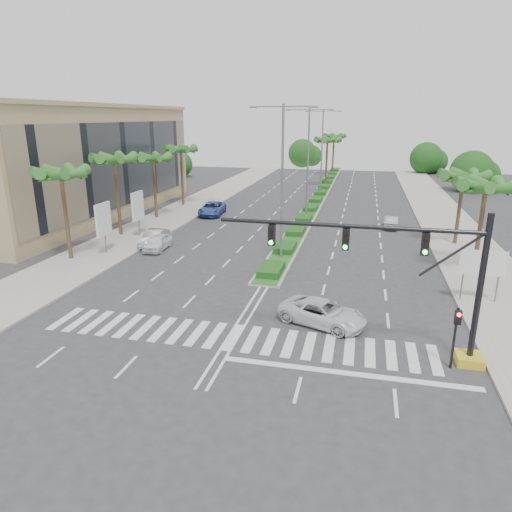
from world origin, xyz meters
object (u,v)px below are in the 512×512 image
Objects in this scene: car_crossing at (323,313)px; car_parked_d at (210,207)px; car_parked_a at (158,242)px; car_parked_c at (212,209)px; car_parked_b at (154,238)px; car_right at (391,222)px.

car_parked_d is at bearing 50.62° from car_crossing.
car_parked_c is at bearing 87.19° from car_parked_a.
car_parked_d is at bearing 110.74° from car_parked_c.
car_crossing is at bearing -40.28° from car_parked_a.
car_parked_c reaches higher than car_parked_b.
car_parked_c is 1.40× the size of car_right.
car_parked_a is 1.50m from car_parked_b.
car_parked_b is at bearing 123.67° from car_parked_a.
car_parked_d is 0.90× the size of car_crossing.
car_parked_d is (-0.90, 16.64, -0.02)m from car_parked_a.
car_parked_b is at bearing 33.44° from car_right.
car_crossing reaches higher than car_right.
car_crossing is at bearing -40.73° from car_parked_b.
car_parked_c is 20.24m from car_right.
car_parked_c is 1.84m from car_parked_d.
car_parked_d is (0.00, 15.44, -0.05)m from car_parked_b.
car_crossing reaches higher than car_parked_a.
car_parked_b is 0.86× the size of car_crossing.
car_parked_a is at bearing 73.59° from car_crossing.
car_parked_a is 0.88× the size of car_parked_d.
car_parked_b is 24.12m from car_right.
car_parked_c reaches higher than car_parked_a.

